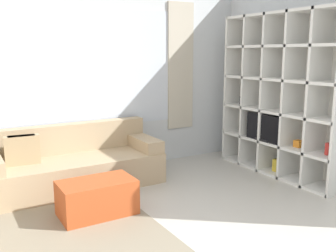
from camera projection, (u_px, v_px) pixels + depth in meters
name	position (u px, v px, depth m)	size (l,w,h in m)	color
wall_back	(79.00, 76.00, 4.98)	(6.31, 0.11, 2.70)	silver
wall_right	(305.00, 76.00, 4.98)	(0.07, 4.21, 2.70)	silver
area_rug	(33.00, 231.00, 3.52)	(2.20, 2.19, 0.01)	gray
shelving_unit	(283.00, 97.00, 5.06)	(0.42, 1.94, 2.18)	silver
couch_main	(72.00, 165.00, 4.67)	(2.14, 0.83, 0.75)	tan
ottoman	(97.00, 198.00, 3.85)	(0.76, 0.45, 0.37)	#B74C23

